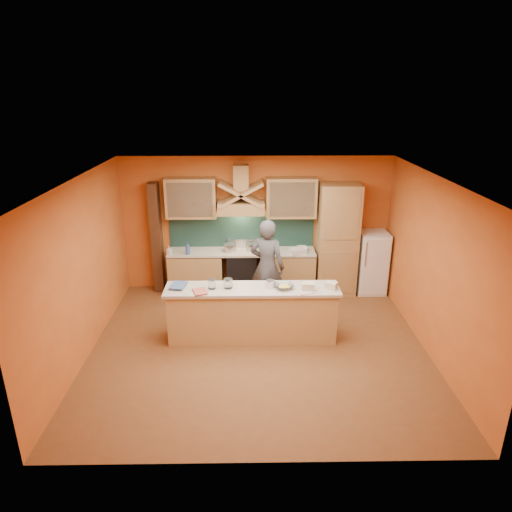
{
  "coord_description": "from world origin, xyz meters",
  "views": [
    {
      "loc": [
        -0.15,
        -6.6,
        4.07
      ],
      "look_at": [
        -0.03,
        0.9,
        1.29
      ],
      "focal_mm": 32.0,
      "sensor_mm": 36.0,
      "label": 1
    }
  ],
  "objects_px": {
    "person": "(267,267)",
    "kitchen_scale": "(270,284)",
    "stove": "(242,272)",
    "fridge": "(372,262)",
    "mixing_bowl": "(284,286)"
  },
  "relations": [
    {
      "from": "person",
      "to": "kitchen_scale",
      "type": "height_order",
      "value": "person"
    },
    {
      "from": "mixing_bowl",
      "to": "kitchen_scale",
      "type": "bearing_deg",
      "value": 167.2
    },
    {
      "from": "stove",
      "to": "fridge",
      "type": "relative_size",
      "value": 0.69
    },
    {
      "from": "stove",
      "to": "person",
      "type": "distance_m",
      "value": 1.1
    },
    {
      "from": "person",
      "to": "kitchen_scale",
      "type": "bearing_deg",
      "value": 112.12
    },
    {
      "from": "fridge",
      "to": "person",
      "type": "height_order",
      "value": "person"
    },
    {
      "from": "stove",
      "to": "mixing_bowl",
      "type": "xyz_separation_m",
      "value": [
        0.73,
        -1.93,
        0.53
      ]
    },
    {
      "from": "person",
      "to": "kitchen_scale",
      "type": "relative_size",
      "value": 13.95
    },
    {
      "from": "person",
      "to": "mixing_bowl",
      "type": "relative_size",
      "value": 6.03
    },
    {
      "from": "stove",
      "to": "fridge",
      "type": "bearing_deg",
      "value": 0.0
    },
    {
      "from": "fridge",
      "to": "mixing_bowl",
      "type": "relative_size",
      "value": 4.29
    },
    {
      "from": "fridge",
      "to": "kitchen_scale",
      "type": "bearing_deg",
      "value": -139.57
    },
    {
      "from": "stove",
      "to": "fridge",
      "type": "height_order",
      "value": "fridge"
    },
    {
      "from": "person",
      "to": "mixing_bowl",
      "type": "height_order",
      "value": "person"
    },
    {
      "from": "stove",
      "to": "mixing_bowl",
      "type": "bearing_deg",
      "value": -69.25
    }
  ]
}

